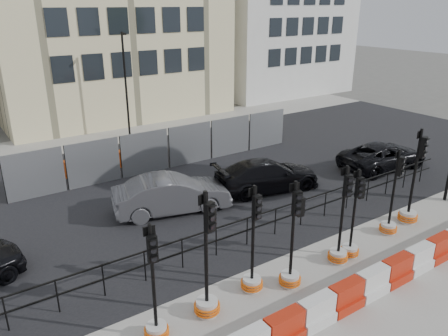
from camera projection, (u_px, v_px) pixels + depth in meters
ground at (299, 250)px, 14.05m from camera, size 120.00×120.00×0.00m
sidewalk_near at (376, 298)px, 11.72m from camera, size 40.00×6.00×0.02m
road at (190, 181)px, 19.46m from camera, size 40.00×14.00×0.03m
sidewalk_far at (116, 134)px, 26.43m from camera, size 40.00×4.00×0.02m
kerb_railing at (276, 217)px, 14.73m from camera, size 18.00×0.04×1.00m
heras_fencing at (161, 151)px, 21.38m from camera, size 14.33×1.72×2.00m
lamp_post_far at (126, 83)px, 24.77m from camera, size 0.12×0.56×6.00m
barrier_row at (372, 284)px, 11.75m from camera, size 15.70×0.50×0.80m
traffic_signal_a at (156, 316)px, 10.14m from camera, size 0.60×0.60×3.02m
traffic_signal_b at (207, 287)px, 10.88m from camera, size 0.68×0.68×3.43m
traffic_signal_c at (252, 270)px, 11.87m from camera, size 0.62×0.62×3.14m
traffic_signal_d at (291, 262)px, 12.02m from camera, size 0.63×0.63×3.18m
traffic_signal_e at (339, 243)px, 13.18m from camera, size 0.62×0.62×3.15m
traffic_signal_f at (352, 237)px, 13.47m from camera, size 0.58×0.58×2.92m
traffic_signal_g at (390, 217)px, 14.87m from camera, size 0.60×0.60×3.04m
traffic_signal_h at (410, 204)px, 15.59m from camera, size 0.69×0.69×3.51m
car_b at (172, 194)px, 16.40m from camera, size 3.65×5.10×1.44m
car_c at (267, 175)px, 18.37m from camera, size 3.65×5.31×1.33m
car_d at (383, 156)px, 20.83m from camera, size 2.82×4.84×1.25m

